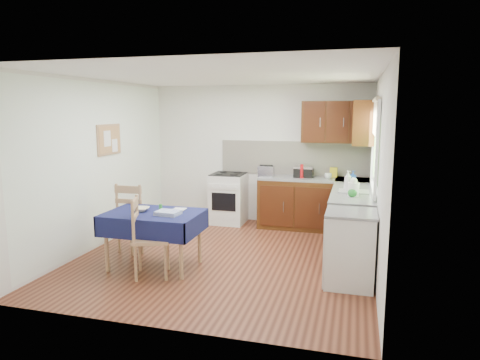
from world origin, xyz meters
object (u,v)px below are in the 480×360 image
(dining_table, at_px, (154,220))
(dish_rack, at_px, (354,191))
(toaster, at_px, (266,171))
(chair_far, at_px, (134,215))
(chair_near, at_px, (147,235))
(kettle, at_px, (353,188))
(sandwich_press, at_px, (304,172))

(dining_table, distance_m, dish_rack, 2.80)
(toaster, xyz_separation_m, dish_rack, (1.49, -1.09, -0.07))
(toaster, distance_m, dish_rack, 1.85)
(chair_far, relative_size, chair_near, 1.01)
(chair_near, distance_m, kettle, 2.77)
(dining_table, height_order, toaster, toaster)
(kettle, bearing_deg, chair_far, -172.60)
(chair_far, xyz_separation_m, chair_near, (0.66, -0.84, -0.01))
(dish_rack, bearing_deg, dining_table, -150.83)
(chair_near, distance_m, dish_rack, 2.91)
(chair_near, height_order, toaster, toaster)
(chair_near, bearing_deg, dining_table, -8.92)
(sandwich_press, bearing_deg, dining_table, -121.22)
(chair_far, height_order, chair_near, chair_far)
(chair_near, distance_m, toaster, 2.84)
(chair_far, xyz_separation_m, toaster, (1.60, 1.79, 0.46))
(chair_far, relative_size, dish_rack, 2.43)
(sandwich_press, bearing_deg, chair_far, -136.85)
(dish_rack, bearing_deg, chair_near, -144.85)
(dining_table, height_order, chair_near, chair_near)
(chair_far, bearing_deg, sandwich_press, -140.99)
(chair_far, height_order, dish_rack, dish_rack)
(dining_table, distance_m, sandwich_press, 2.98)
(dining_table, bearing_deg, chair_near, -67.22)
(chair_far, distance_m, sandwich_press, 2.98)
(toaster, relative_size, kettle, 1.08)
(kettle, bearing_deg, dish_rack, 89.25)
(dining_table, height_order, sandwich_press, sandwich_press)
(sandwich_press, distance_m, kettle, 1.74)
(chair_far, distance_m, kettle, 3.15)
(toaster, bearing_deg, chair_near, -133.39)
(kettle, bearing_deg, sandwich_press, 119.27)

